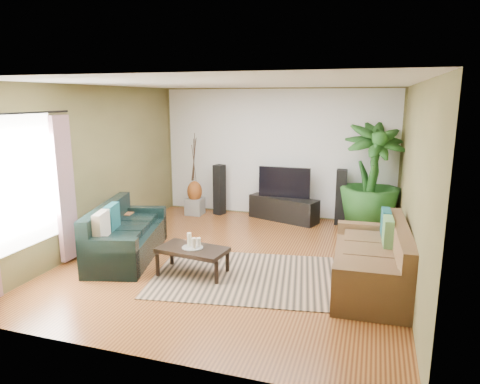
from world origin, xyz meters
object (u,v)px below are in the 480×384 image
at_px(television, 284,182).
at_px(vase, 195,191).
at_px(speaker_right, 341,197).
at_px(potted_plant, 371,177).
at_px(speaker_left, 219,190).
at_px(sofa_left, 127,231).
at_px(side_table, 122,225).
at_px(tv_stand, 283,209).
at_px(pedestal, 195,206).
at_px(coffee_table, 193,261).
at_px(sofa_right, 370,256).

relative_size(television, vase, 2.36).
xyz_separation_m(speaker_right, potted_plant, (0.55, -0.18, 0.46)).
bearing_deg(vase, speaker_left, 20.91).
bearing_deg(speaker_left, television, 17.10).
xyz_separation_m(sofa_left, side_table, (-0.56, 0.72, -0.16)).
distance_m(tv_stand, television, 0.56).
distance_m(sofa_left, tv_stand, 3.42).
relative_size(sofa_left, pedestal, 5.47).
bearing_deg(coffee_table, speaker_right, 68.19).
relative_size(speaker_right, pedestal, 3.17).
bearing_deg(tv_stand, sofa_left, -105.90).
relative_size(sofa_right, vase, 4.56).
bearing_deg(vase, speaker_right, 3.71).
distance_m(sofa_left, pedestal, 2.69).
relative_size(sofa_left, potted_plant, 0.94).
distance_m(television, potted_plant, 1.72).
height_order(speaker_left, vase, speaker_left).
height_order(sofa_left, tv_stand, sofa_left).
relative_size(sofa_left, side_table, 3.62).
relative_size(speaker_right, side_table, 2.09).
bearing_deg(potted_plant, tv_stand, 176.01).
relative_size(sofa_left, tv_stand, 1.33).
distance_m(speaker_left, potted_plant, 3.17).
bearing_deg(speaker_right, pedestal, -177.47).
relative_size(coffee_table, tv_stand, 0.67).
relative_size(sofa_right, television, 1.93).
xyz_separation_m(pedestal, vase, (0.00, 0.00, 0.34)).
distance_m(coffee_table, tv_stand, 3.21).
distance_m(sofa_right, speaker_right, 2.90).
distance_m(coffee_table, speaker_right, 3.70).
bearing_deg(vase, sofa_left, -89.99).
height_order(television, pedestal, television).
relative_size(sofa_right, speaker_right, 1.84).
relative_size(sofa_left, vase, 4.27).
bearing_deg(speaker_right, vase, -177.47).
xyz_separation_m(sofa_left, speaker_right, (3.08, 2.87, 0.13)).
bearing_deg(sofa_left, tv_stand, -49.22).
xyz_separation_m(coffee_table, pedestal, (-1.27, 3.00, -0.02)).
bearing_deg(pedestal, potted_plant, 0.37).
bearing_deg(sofa_left, potted_plant, -68.15).
xyz_separation_m(speaker_left, potted_plant, (3.13, -0.17, 0.48)).
height_order(pedestal, vase, vase).
height_order(sofa_right, pedestal, sofa_right).
bearing_deg(potted_plant, sofa_left, -143.41).
xyz_separation_m(tv_stand, side_table, (-2.50, -2.10, 0.02)).
bearing_deg(speaker_left, vase, -140.80).
xyz_separation_m(tv_stand, speaker_left, (-1.43, 0.05, 0.30)).
distance_m(sofa_right, speaker_left, 4.26).
bearing_deg(potted_plant, vase, -179.63).
xyz_separation_m(coffee_table, side_table, (-1.83, 1.04, 0.07)).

